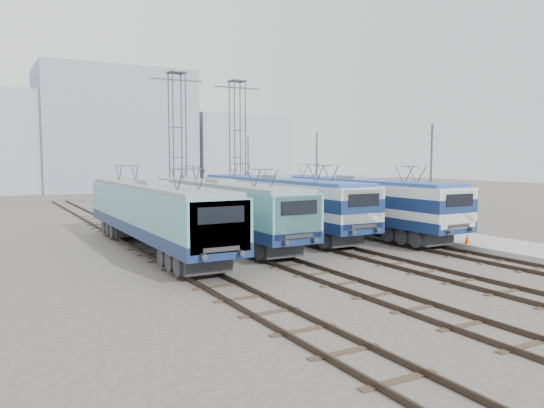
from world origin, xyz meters
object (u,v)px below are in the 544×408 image
(locomotive_far_left, at_px, (154,211))
(locomotive_center_right, at_px, (277,199))
(catenary_tower_west, at_px, (178,138))
(mast_mid, at_px, (317,177))
(locomotive_far_right, at_px, (354,199))
(mast_rear, at_px, (248,173))
(mast_front, at_px, (431,183))
(catenary_tower_east, at_px, (238,140))
(locomotive_center_left, at_px, (222,206))
(safety_cone, at_px, (467,239))

(locomotive_far_left, bearing_deg, locomotive_center_right, 16.68)
(catenary_tower_west, bearing_deg, mast_mid, -42.93)
(locomotive_center_right, distance_m, locomotive_far_right, 5.03)
(locomotive_center_right, bearing_deg, mast_rear, 69.31)
(locomotive_far_left, bearing_deg, mast_front, -16.31)
(locomotive_far_left, xyz_separation_m, mast_rear, (15.35, 19.51, 1.28))
(locomotive_center_right, height_order, catenary_tower_east, catenary_tower_east)
(locomotive_center_right, relative_size, catenary_tower_east, 1.50)
(locomotive_center_right, relative_size, mast_front, 2.57)
(mast_rear, bearing_deg, catenary_tower_west, -155.06)
(locomotive_far_left, relative_size, locomotive_center_right, 0.99)
(locomotive_center_left, bearing_deg, safety_cone, -39.08)
(locomotive_far_right, bearing_deg, safety_cone, -77.38)
(locomotive_far_left, distance_m, mast_rear, 24.86)
(locomotive_center_left, xyz_separation_m, safety_cone, (10.75, -8.73, -1.58))
(locomotive_far_left, height_order, locomotive_center_right, locomotive_center_right)
(locomotive_far_right, relative_size, catenary_tower_east, 1.48)
(mast_mid, bearing_deg, catenary_tower_west, 137.07)
(mast_front, bearing_deg, locomotive_far_left, 163.69)
(locomotive_far_left, xyz_separation_m, locomotive_center_left, (4.50, 1.36, -0.05))
(mast_front, bearing_deg, safety_cone, -91.99)
(catenary_tower_west, xyz_separation_m, catenary_tower_east, (6.50, 2.00, 0.00))
(catenary_tower_west, distance_m, safety_cone, 25.15)
(locomotive_far_right, distance_m, mast_front, 5.41)
(locomotive_center_left, relative_size, safety_cone, 29.44)
(catenary_tower_east, height_order, safety_cone, catenary_tower_east)
(locomotive_center_right, relative_size, catenary_tower_west, 1.50)
(mast_front, bearing_deg, locomotive_center_right, 131.46)
(catenary_tower_east, relative_size, safety_cone, 20.35)
(catenary_tower_west, xyz_separation_m, mast_front, (8.60, -20.00, -3.14))
(locomotive_far_left, xyz_separation_m, locomotive_center_right, (9.00, 2.70, 0.08))
(catenary_tower_west, xyz_separation_m, mast_rear, (8.60, 4.00, -3.14))
(locomotive_center_left, bearing_deg, mast_front, -28.34)
(mast_mid, relative_size, mast_rear, 1.00)
(safety_cone, bearing_deg, locomotive_far_right, 102.62)
(catenary_tower_west, relative_size, mast_front, 1.71)
(locomotive_far_right, relative_size, catenary_tower_west, 1.48)
(locomotive_center_right, bearing_deg, locomotive_center_left, -163.47)
(catenary_tower_east, bearing_deg, mast_front, -84.55)
(locomotive_center_right, xyz_separation_m, mast_mid, (6.35, 4.81, 1.20))
(locomotive_center_right, xyz_separation_m, mast_rear, (6.35, 16.81, 1.20))
(mast_rear, bearing_deg, locomotive_far_right, -95.54)
(locomotive_far_right, distance_m, mast_mid, 7.40)
(locomotive_far_right, bearing_deg, mast_mid, 75.32)
(catenary_tower_west, height_order, catenary_tower_east, same)
(locomotive_center_left, height_order, locomotive_far_right, locomotive_far_right)
(mast_rear, bearing_deg, locomotive_far_left, -128.20)
(catenary_tower_east, xyz_separation_m, mast_rear, (2.10, 2.00, -3.14))
(catenary_tower_west, height_order, mast_rear, catenary_tower_west)
(locomotive_far_left, bearing_deg, catenary_tower_east, 52.88)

